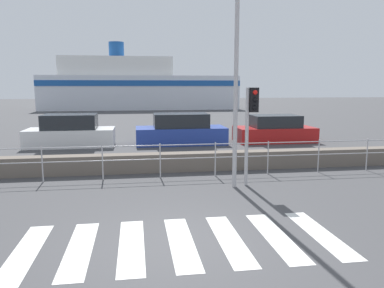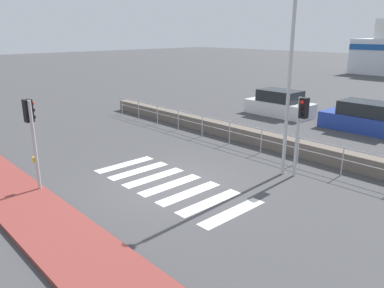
{
  "view_description": "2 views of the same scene",
  "coord_description": "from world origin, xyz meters",
  "views": [
    {
      "loc": [
        -0.73,
        -6.42,
        2.83
      ],
      "look_at": [
        0.55,
        2.0,
        1.5
      ],
      "focal_mm": 35.0,
      "sensor_mm": 36.0,
      "label": 1
    },
    {
      "loc": [
        8.88,
        -7.28,
        4.86
      ],
      "look_at": [
        0.02,
        1.0,
        1.2
      ],
      "focal_mm": 35.0,
      "sensor_mm": 36.0,
      "label": 2
    }
  ],
  "objects": [
    {
      "name": "parked_car_blue",
      "position": [
        1.47,
        11.74,
        0.64
      ],
      "size": [
        4.38,
        1.89,
        1.49
      ],
      "color": "#233D9E",
      "rests_on": "ground_plane"
    },
    {
      "name": "ground_plane",
      "position": [
        0.0,
        0.0,
        0.0
      ],
      "size": [
        160.0,
        160.0,
        0.0
      ],
      "primitive_type": "plane",
      "color": "#424244"
    },
    {
      "name": "crosswalk",
      "position": [
        0.05,
        0.0,
        0.0
      ],
      "size": [
        5.85,
        2.4,
        0.01
      ],
      "color": "silver",
      "rests_on": "ground_plane"
    },
    {
      "name": "traffic_light_far",
      "position": [
        2.48,
        3.68,
        2.04
      ],
      "size": [
        0.34,
        0.32,
        2.78
      ],
      "color": "#B2B2B5",
      "rests_on": "ground_plane"
    },
    {
      "name": "traffic_light_near",
      "position": [
        -2.44,
        -3.34,
        2.11
      ],
      "size": [
        0.34,
        0.32,
        2.92
      ],
      "color": "#B2B2B5",
      "rests_on": "ground_plane"
    },
    {
      "name": "seawall",
      "position": [
        0.0,
        5.81,
        0.3
      ],
      "size": [
        23.21,
        0.55,
        0.61
      ],
      "color": "#6B6056",
      "rests_on": "ground_plane"
    },
    {
      "name": "sidewalk_brick",
      "position": [
        0.0,
        -4.1,
        0.06
      ],
      "size": [
        24.0,
        1.8,
        0.12
      ],
      "color": "brown",
      "rests_on": "ground_plane"
    },
    {
      "name": "harbor_fence",
      "position": [
        0.0,
        4.94,
        0.71
      ],
      "size": [
        20.93,
        0.04,
        1.07
      ],
      "color": "#B2B2B5",
      "rests_on": "ground_plane"
    },
    {
      "name": "streetlamp",
      "position": [
        2.0,
        3.41,
        4.01
      ],
      "size": [
        0.32,
        0.92,
        6.58
      ],
      "color": "#B2B2B5",
      "rests_on": "ground_plane"
    },
    {
      "name": "parked_car_white",
      "position": [
        -3.77,
        11.74,
        0.64
      ],
      "size": [
        4.05,
        1.8,
        1.51
      ],
      "color": "silver",
      "rests_on": "ground_plane"
    }
  ]
}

